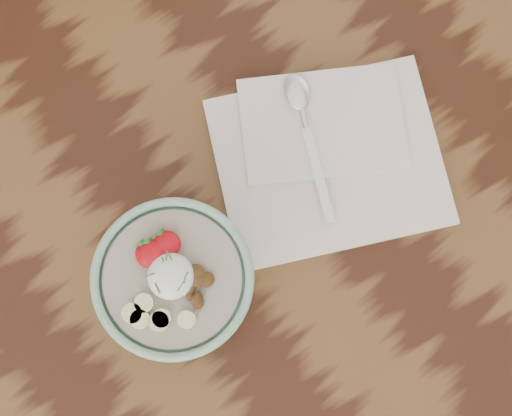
% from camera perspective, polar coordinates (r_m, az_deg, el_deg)
% --- Properties ---
extents(table, '(1.60, 0.90, 0.75)m').
position_cam_1_polar(table, '(0.98, -4.68, -5.36)').
color(table, '#32170C').
rests_on(table, ground).
extents(breakfast_bowl, '(0.18, 0.18, 0.12)m').
position_cam_1_polar(breakfast_bowl, '(0.82, -6.44, -5.78)').
color(breakfast_bowl, '#86B59A').
rests_on(breakfast_bowl, table).
extents(napkin, '(0.34, 0.32, 0.02)m').
position_cam_1_polar(napkin, '(0.90, 5.74, 4.34)').
color(napkin, white).
rests_on(napkin, table).
extents(spoon, '(0.10, 0.19, 0.01)m').
position_cam_1_polar(spoon, '(0.90, 3.71, 7.63)').
color(spoon, silver).
rests_on(spoon, napkin).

